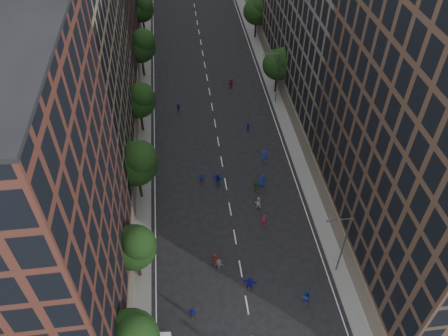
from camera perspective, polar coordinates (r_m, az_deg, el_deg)
ground at (r=68.60m, az=-1.14°, el=5.62°), size 240.00×240.00×0.00m
sidewalk_left at (r=74.72m, az=-11.06°, el=8.37°), size 4.00×105.00×0.15m
sidewalk_right at (r=76.39m, az=7.36°, el=9.71°), size 4.00×105.00×0.15m
bldg_left_a at (r=39.28m, az=-25.26°, el=-5.50°), size 14.00×22.00×30.00m
bldg_left_b at (r=56.68m, az=-20.92°, el=14.37°), size 14.00×26.00×34.00m
bldg_right_b at (r=67.82m, az=15.47°, el=19.84°), size 14.00×28.00×33.00m
tree_left_1 at (r=46.24m, az=-11.54°, el=-9.97°), size 4.80×4.80×8.21m
tree_left_2 at (r=53.75m, az=-11.31°, el=0.80°), size 5.60×5.60×9.45m
tree_left_3 at (r=65.12m, az=-10.99°, el=8.76°), size 5.00×5.00×8.58m
tree_left_4 at (r=78.72m, az=-10.79°, el=15.49°), size 5.40×5.40×9.08m
tree_left_5 at (r=93.38m, az=-10.61°, el=19.81°), size 4.80×4.80×8.33m
tree_right_a at (r=73.64m, az=7.21°, el=13.44°), size 5.00×5.00×8.39m
tree_right_b at (r=90.95m, az=4.40°, el=19.92°), size 5.20×5.20×8.83m
streetlamp_near at (r=47.72m, az=15.20°, el=-9.36°), size 2.64×0.22×9.06m
streetlamp_far at (r=71.27m, az=6.86°, el=11.94°), size 2.64×0.22×9.06m
skater_2 at (r=48.30m, az=10.63°, el=-16.15°), size 0.92×0.73×1.88m
skater_4 at (r=46.87m, az=-4.15°, el=-18.39°), size 1.01×0.59×1.61m
skater_5 at (r=48.52m, az=3.38°, el=-14.79°), size 1.66×0.99×1.71m
skater_6 at (r=50.23m, az=-1.17°, el=-11.81°), size 0.84×0.62×1.57m
skater_7 at (r=53.76m, az=5.24°, el=-6.78°), size 0.76×0.65×1.77m
skater_8 at (r=55.61m, az=4.46°, el=-4.55°), size 0.94×0.79×1.71m
skater_9 at (r=49.73m, az=-0.67°, el=-12.54°), size 1.13×0.72×1.67m
skater_10 at (r=57.64m, az=4.18°, el=-2.35°), size 1.07×0.69×1.69m
skater_11 at (r=58.34m, az=-0.79°, el=-1.47°), size 1.70×0.99×1.75m
skater_12 at (r=58.29m, az=4.98°, el=-1.61°), size 0.98×0.69×1.91m
skater_13 at (r=58.56m, az=-2.89°, el=-1.32°), size 0.69×0.51×1.74m
skater_14 at (r=66.93m, az=3.10°, el=5.27°), size 0.78×0.62×1.53m
skater_15 at (r=61.94m, az=5.28°, el=1.55°), size 1.28×0.96×1.77m
skater_16 at (r=71.35m, az=-5.96°, el=7.82°), size 0.97×0.69×1.53m
skater_17 at (r=76.72m, az=0.87°, el=10.94°), size 1.66×0.96×1.70m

